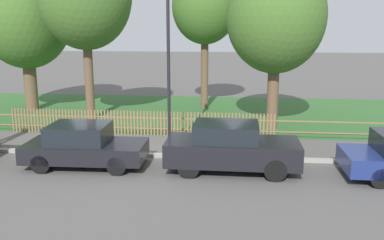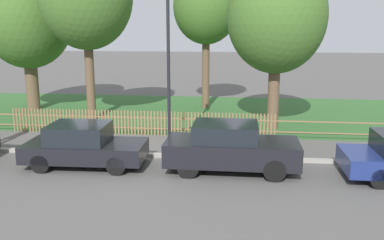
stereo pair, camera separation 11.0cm
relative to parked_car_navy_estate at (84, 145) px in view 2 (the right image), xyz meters
name	(u,v)px [view 2 (the right image)]	position (x,y,z in m)	size (l,w,h in m)	color
ground_plane	(120,156)	(0.83, 1.09, -0.67)	(120.00, 120.00, 0.00)	#565451
kerb_stone	(121,154)	(0.83, 1.19, -0.61)	(41.96, 0.20, 0.12)	#9E998E
grass_strip	(162,111)	(0.83, 8.95, -0.67)	(41.96, 9.81, 0.01)	#33602D
park_fence	(140,123)	(0.83, 4.06, -0.18)	(41.96, 0.05, 1.00)	olive
parked_car_navy_estate	(84,145)	(0.00, 0.00, 0.00)	(3.78, 1.80, 1.36)	black
parked_car_red_compact	(230,147)	(4.58, 0.04, 0.08)	(4.00, 1.70, 1.49)	black
covered_motorcycle	(233,136)	(4.62, 1.76, -0.01)	(1.98, 0.79, 1.09)	black
tree_nearest_kerb	(27,17)	(-6.00, 8.66, 4.10)	(4.59, 4.59, 7.46)	brown
tree_mid_park	(206,7)	(2.96, 10.30, 4.61)	(3.41, 3.41, 7.29)	brown
tree_far_left	(277,17)	(6.23, 5.84, 4.01)	(4.08, 4.08, 7.06)	brown
street_lamp	(168,33)	(2.42, 1.69, 3.42)	(0.20, 0.79, 6.65)	black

